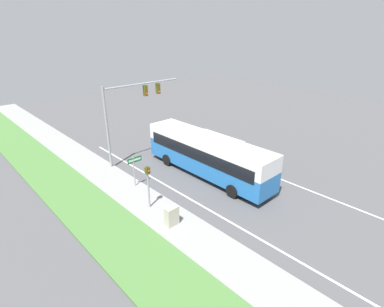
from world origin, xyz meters
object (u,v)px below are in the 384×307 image
at_px(bus, 207,153).
at_px(signal_gantry, 130,106).
at_px(utility_cabinet, 172,216).
at_px(street_sign, 134,166).
at_px(pedestrian_signal, 148,181).

relative_size(bus, signal_gantry, 1.57).
bearing_deg(utility_cabinet, bus, 27.23).
distance_m(bus, street_sign, 5.76).
distance_m(signal_gantry, utility_cabinet, 11.28).
bearing_deg(utility_cabinet, street_sign, 78.92).
bearing_deg(pedestrian_signal, utility_cabinet, -93.43).
height_order(bus, street_sign, bus).
bearing_deg(signal_gantry, utility_cabinet, -110.51).
height_order(street_sign, utility_cabinet, street_sign).
xyz_separation_m(signal_gantry, street_sign, (-2.57, -4.24, -3.25)).
relative_size(signal_gantry, pedestrian_signal, 2.47).
bearing_deg(street_sign, pedestrian_signal, -107.03).
height_order(bus, signal_gantry, signal_gantry).
relative_size(bus, pedestrian_signal, 3.87).
bearing_deg(street_sign, bus, -23.18).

